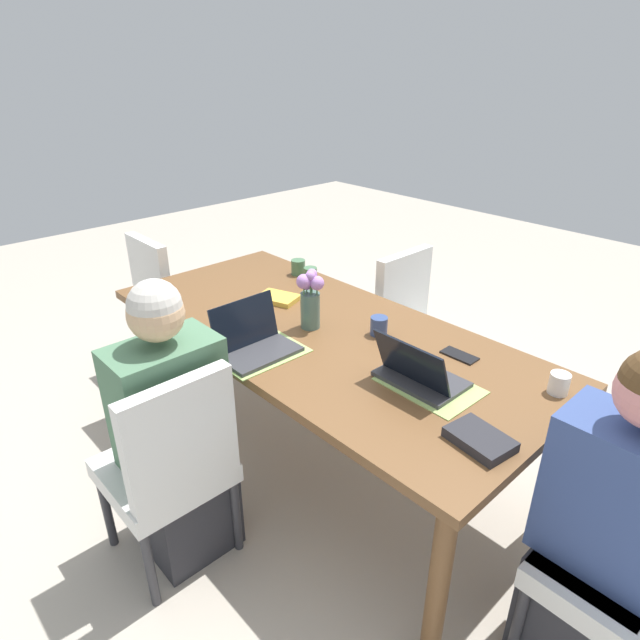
# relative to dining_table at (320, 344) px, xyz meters

# --- Properties ---
(ground_plane) EXTENTS (10.00, 10.00, 0.00)m
(ground_plane) POSITION_rel_dining_table_xyz_m (0.00, 0.00, -0.68)
(ground_plane) COLOR #B2A899
(dining_table) EXTENTS (2.16, 0.98, 0.75)m
(dining_table) POSITION_rel_dining_table_xyz_m (0.00, 0.00, 0.00)
(dining_table) COLOR brown
(dining_table) RESTS_ON ground_plane
(chair_head_left_left_near) EXTENTS (0.44, 0.44, 0.90)m
(chair_head_left_left_near) POSITION_rel_dining_table_xyz_m (-1.39, -0.05, -0.18)
(chair_head_left_left_near) COLOR silver
(chair_head_left_left_near) RESTS_ON ground_plane
(person_head_left_left_near) EXTENTS (0.40, 0.36, 1.19)m
(person_head_left_left_near) POSITION_rel_dining_table_xyz_m (-1.33, 0.03, -0.15)
(person_head_left_left_near) COLOR #2D2D33
(person_head_left_left_near) RESTS_ON ground_plane
(chair_far_left_mid) EXTENTS (0.44, 0.44, 0.90)m
(chair_far_left_mid) POSITION_rel_dining_table_xyz_m (-0.06, 0.82, -0.18)
(chair_far_left_mid) COLOR silver
(chair_far_left_mid) RESTS_ON ground_plane
(person_far_left_mid) EXTENTS (0.36, 0.40, 1.19)m
(person_far_left_mid) POSITION_rel_dining_table_xyz_m (0.02, 0.76, -0.15)
(person_far_left_mid) COLOR #2D2D33
(person_far_left_mid) RESTS_ON ground_plane
(chair_near_left_far) EXTENTS (0.44, 0.44, 0.90)m
(chair_near_left_far) POSITION_rel_dining_table_xyz_m (0.03, -0.78, -0.18)
(chair_near_left_far) COLOR silver
(chair_near_left_far) RESTS_ON ground_plane
(chair_head_right_right_near) EXTENTS (0.44, 0.44, 0.90)m
(chair_head_right_right_near) POSITION_rel_dining_table_xyz_m (1.36, 0.05, -0.18)
(chair_head_right_right_near) COLOR silver
(chair_head_right_right_near) RESTS_ON ground_plane
(flower_vase) EXTENTS (0.11, 0.11, 0.28)m
(flower_vase) POSITION_rel_dining_table_xyz_m (0.05, 0.01, 0.22)
(flower_vase) COLOR #4C6B60
(flower_vase) RESTS_ON dining_table
(placemat_head_left_left_near) EXTENTS (0.36, 0.27, 0.00)m
(placemat_head_left_left_near) POSITION_rel_dining_table_xyz_m (-0.62, 0.01, 0.07)
(placemat_head_left_left_near) COLOR #9EBC66
(placemat_head_left_left_near) RESTS_ON dining_table
(placemat_far_left_mid) EXTENTS (0.27, 0.37, 0.00)m
(placemat_far_left_mid) POSITION_rel_dining_table_xyz_m (0.01, 0.33, 0.07)
(placemat_far_left_mid) COLOR #9EBC66
(placemat_far_left_mid) RESTS_ON dining_table
(laptop_far_left_mid) EXTENTS (0.22, 0.32, 0.21)m
(laptop_far_left_mid) POSITION_rel_dining_table_xyz_m (0.03, 0.34, 0.12)
(laptop_far_left_mid) COLOR #38383D
(laptop_far_left_mid) RESTS_ON dining_table
(laptop_head_left_left_near) EXTENTS (0.32, 0.22, 0.20)m
(laptop_head_left_left_near) POSITION_rel_dining_table_xyz_m (-0.58, 0.03, 0.12)
(laptop_head_left_left_near) COLOR #38383D
(laptop_head_left_left_near) RESTS_ON dining_table
(coffee_mug_near_left) EXTENTS (0.08, 0.08, 0.08)m
(coffee_mug_near_left) POSITION_rel_dining_table_xyz_m (-0.21, -0.16, 0.12)
(coffee_mug_near_left) COLOR #33477A
(coffee_mug_near_left) RESTS_ON dining_table
(coffee_mug_near_right) EXTENTS (0.07, 0.07, 0.08)m
(coffee_mug_near_right) POSITION_rel_dining_table_xyz_m (-0.97, -0.30, 0.11)
(coffee_mug_near_right) COLOR white
(coffee_mug_near_right) RESTS_ON dining_table
(coffee_mug_centre_left) EXTENTS (0.07, 0.07, 0.09)m
(coffee_mug_centre_left) POSITION_rel_dining_table_xyz_m (0.45, -0.34, 0.12)
(coffee_mug_centre_left) COLOR #47704C
(coffee_mug_centre_left) RESTS_ON dining_table
(coffee_mug_centre_right) EXTENTS (0.08, 0.08, 0.09)m
(coffee_mug_centre_right) POSITION_rel_dining_table_xyz_m (0.60, -0.39, 0.12)
(coffee_mug_centre_right) COLOR #47704C
(coffee_mug_centre_right) RESTS_ON dining_table
(book_red_cover) EXTENTS (0.24, 0.20, 0.03)m
(book_red_cover) POSITION_rel_dining_table_xyz_m (0.39, -0.07, 0.09)
(book_red_cover) COLOR gold
(book_red_cover) RESTS_ON dining_table
(book_blue_cover) EXTENTS (0.22, 0.17, 0.04)m
(book_blue_cover) POSITION_rel_dining_table_xyz_m (-0.94, 0.17, 0.09)
(book_blue_cover) COLOR #28282D
(book_blue_cover) RESTS_ON dining_table
(phone_black) EXTENTS (0.15, 0.07, 0.01)m
(phone_black) POSITION_rel_dining_table_xyz_m (-0.57, -0.26, 0.08)
(phone_black) COLOR black
(phone_black) RESTS_ON dining_table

